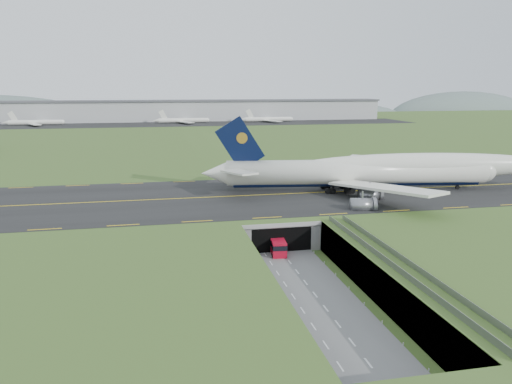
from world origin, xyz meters
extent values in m
plane|color=#3D5723|center=(0.00, 0.00, 0.00)|extent=(900.00, 900.00, 0.00)
cube|color=gray|center=(0.00, 0.00, 3.00)|extent=(800.00, 800.00, 6.00)
cube|color=slate|center=(0.00, -7.50, 0.10)|extent=(12.00, 75.00, 0.20)
cube|color=black|center=(0.00, 33.00, 6.09)|extent=(800.00, 44.00, 0.18)
cube|color=gray|center=(0.00, 19.00, 5.50)|extent=(16.00, 22.00, 1.00)
cube|color=gray|center=(-7.00, 19.00, 3.00)|extent=(2.00, 22.00, 6.00)
cube|color=gray|center=(7.00, 19.00, 3.00)|extent=(2.00, 22.00, 6.00)
cube|color=black|center=(0.00, 14.00, 2.50)|extent=(12.00, 12.00, 5.00)
cube|color=#A8A8A3|center=(0.00, 7.95, 5.60)|extent=(17.00, 0.50, 0.80)
cube|color=#A8A8A3|center=(11.00, -18.50, 5.80)|extent=(3.00, 53.00, 0.50)
cube|color=gray|center=(9.60, -18.50, 6.55)|extent=(0.06, 53.00, 1.00)
cube|color=gray|center=(12.40, -18.50, 6.55)|extent=(0.06, 53.00, 1.00)
cylinder|color=#A8A8A3|center=(11.00, -40.00, 2.80)|extent=(0.90, 0.90, 5.60)
cylinder|color=#A8A8A3|center=(11.00, -28.00, 2.80)|extent=(0.90, 0.90, 5.60)
cylinder|color=#A8A8A3|center=(11.00, -16.00, 2.80)|extent=(0.90, 0.90, 5.60)
cylinder|color=#A8A8A3|center=(11.00, -4.00, 2.80)|extent=(0.90, 0.90, 5.60)
cylinder|color=white|center=(25.84, 33.13, 10.98)|extent=(65.50, 15.15, 6.14)
sphere|color=white|center=(58.16, 28.59, 10.98)|extent=(6.80, 6.80, 6.02)
cone|color=white|center=(-9.33, 38.06, 10.98)|extent=(7.46, 6.71, 5.84)
ellipsoid|color=white|center=(43.30, 30.68, 12.36)|extent=(67.95, 15.01, 6.45)
ellipsoid|color=black|center=(57.21, 28.73, 11.75)|extent=(4.63, 3.26, 2.15)
cylinder|color=black|center=(25.84, 33.13, 8.58)|extent=(61.77, 11.16, 2.58)
cube|color=white|center=(29.87, 48.07, 10.02)|extent=(23.00, 26.81, 2.58)
cube|color=white|center=(-2.63, 44.39, 12.42)|extent=(9.70, 11.09, 0.98)
cube|color=white|center=(25.61, 17.65, 10.02)|extent=(17.02, 29.19, 2.58)
cube|color=white|center=(-4.63, 30.13, 12.42)|extent=(7.68, 11.41, 0.98)
cube|color=black|center=(-3.15, 37.19, 18.18)|extent=(12.17, 2.27, 13.58)
cylinder|color=gold|center=(-2.68, 37.12, 19.62)|extent=(2.76, 1.04, 2.69)
cylinder|color=slate|center=(27.80, 42.06, 7.04)|extent=(5.38, 3.83, 3.17)
cylinder|color=slate|center=(24.70, 52.67, 7.04)|extent=(5.38, 3.83, 3.17)
cylinder|color=slate|center=(25.26, 24.00, 7.04)|extent=(5.38, 3.83, 3.17)
cylinder|color=slate|center=(19.37, 14.65, 7.04)|extent=(5.38, 3.83, 3.17)
cylinder|color=black|center=(51.70, 29.50, 6.71)|extent=(1.11, 0.62, 1.06)
cube|color=black|center=(21.56, 33.73, 6.85)|extent=(6.64, 7.45, 1.34)
cube|color=#B00B22|center=(-0.95, 7.55, 1.63)|extent=(3.36, 7.37, 2.86)
cube|color=black|center=(-0.95, 7.55, 2.20)|extent=(3.42, 7.47, 0.95)
cube|color=black|center=(-0.95, 7.55, 0.44)|extent=(3.12, 6.87, 0.48)
cylinder|color=black|center=(-2.41, 5.31, 0.52)|extent=(0.42, 0.89, 0.86)
cylinder|color=black|center=(-1.94, 10.04, 0.52)|extent=(0.42, 0.89, 0.86)
cylinder|color=black|center=(0.05, 5.06, 0.52)|extent=(0.42, 0.89, 0.86)
cylinder|color=black|center=(0.52, 9.80, 0.52)|extent=(0.42, 0.89, 0.86)
cube|color=#B2B2B2|center=(0.00, 300.00, 13.50)|extent=(300.00, 22.00, 15.00)
cube|color=#4C4C51|center=(0.00, 300.00, 21.00)|extent=(302.00, 24.00, 1.20)
cube|color=black|center=(0.00, 270.00, 6.14)|extent=(320.00, 50.00, 0.08)
cylinder|color=white|center=(-100.86, 275.00, 8.18)|extent=(34.00, 3.20, 3.20)
cylinder|color=white|center=(-3.21, 275.00, 8.18)|extent=(34.00, 3.20, 3.20)
cylinder|color=white|center=(58.44, 275.00, 8.18)|extent=(34.00, 3.20, 3.20)
ellipsoid|color=slate|center=(120.00, 430.00, -4.00)|extent=(260.00, 91.00, 44.00)
ellipsoid|color=slate|center=(320.00, 430.00, -4.00)|extent=(180.00, 63.00, 60.00)
camera|label=1|loc=(-23.46, -82.22, 32.02)|focal=35.00mm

